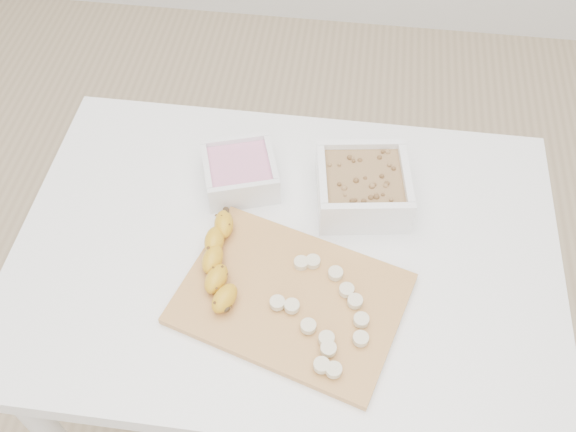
# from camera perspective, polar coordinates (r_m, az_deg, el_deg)

# --- Properties ---
(ground) EXTENTS (3.50, 3.50, 0.00)m
(ground) POSITION_cam_1_polar(r_m,az_deg,el_deg) (1.84, -0.13, -16.27)
(ground) COLOR #C6AD89
(ground) RESTS_ON ground
(table) EXTENTS (1.00, 0.70, 0.75)m
(table) POSITION_cam_1_polar(r_m,az_deg,el_deg) (1.26, -0.18, -5.41)
(table) COLOR white
(table) RESTS_ON ground
(bowl_yogurt) EXTENTS (0.17, 0.17, 0.06)m
(bowl_yogurt) POSITION_cam_1_polar(r_m,az_deg,el_deg) (1.25, -4.29, 3.95)
(bowl_yogurt) COLOR white
(bowl_yogurt) RESTS_ON table
(bowl_granola) EXTENTS (0.19, 0.19, 0.08)m
(bowl_granola) POSITION_cam_1_polar(r_m,az_deg,el_deg) (1.22, 6.66, 2.66)
(bowl_granola) COLOR white
(bowl_granola) RESTS_ON table
(cutting_board) EXTENTS (0.43, 0.36, 0.01)m
(cutting_board) POSITION_cam_1_polar(r_m,az_deg,el_deg) (1.11, 0.30, -7.34)
(cutting_board) COLOR tan
(cutting_board) RESTS_ON table
(banana) EXTENTS (0.05, 0.20, 0.04)m
(banana) POSITION_cam_1_polar(r_m,az_deg,el_deg) (1.13, -6.05, -4.11)
(banana) COLOR gold
(banana) RESTS_ON cutting_board
(banana_slices) EXTENTS (0.17, 0.23, 0.02)m
(banana_slices) POSITION_cam_1_polar(r_m,az_deg,el_deg) (1.08, 3.36, -8.64)
(banana_slices) COLOR beige
(banana_slices) RESTS_ON cutting_board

